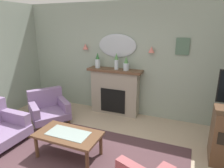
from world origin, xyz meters
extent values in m
cube|color=#93A393|center=(0.00, 2.56, 1.37)|extent=(6.62, 0.10, 2.74)
cube|color=#4C3338|center=(0.00, 0.20, 0.01)|extent=(3.20, 2.40, 0.01)
cube|color=gray|center=(-0.30, 2.35, 0.55)|extent=(1.20, 0.28, 1.10)
cube|color=black|center=(-0.30, 2.25, 0.38)|extent=(0.64, 0.12, 0.60)
cube|color=brown|center=(-0.30, 2.33, 1.13)|extent=(1.36, 0.36, 0.06)
cylinder|color=silver|center=(-0.75, 2.31, 1.27)|extent=(0.13, 0.13, 0.22)
cone|color=#2D6633|center=(-0.75, 2.31, 1.46)|extent=(0.10, 0.10, 0.16)
cylinder|color=silver|center=(-0.25, 2.31, 1.28)|extent=(0.10, 0.10, 0.24)
cone|color=#4C8447|center=(-0.25, 2.31, 1.48)|extent=(0.10, 0.10, 0.16)
cylinder|color=silver|center=(0.00, 2.31, 1.25)|extent=(0.13, 0.13, 0.17)
cone|color=#4C8447|center=(0.00, 2.31, 1.41)|extent=(0.10, 0.10, 0.16)
ellipsoid|color=#B2BCC6|center=(-0.30, 2.48, 1.71)|extent=(0.96, 0.06, 0.56)
cone|color=#D17066|center=(-1.15, 2.43, 1.66)|extent=(0.14, 0.14, 0.14)
cone|color=#D17066|center=(0.55, 2.43, 1.66)|extent=(0.14, 0.14, 0.14)
cube|color=#4C6B56|center=(1.20, 2.49, 1.75)|extent=(0.28, 0.03, 0.36)
cube|color=brown|center=(-0.36, 0.39, 0.42)|extent=(1.10, 0.60, 0.04)
cube|color=#8C9E99|center=(-0.36, 0.39, 0.44)|extent=(0.72, 0.36, 0.01)
cylinder|color=brown|center=(-0.85, 0.15, 0.20)|extent=(0.06, 0.06, 0.40)
cylinder|color=brown|center=(0.13, 0.15, 0.20)|extent=(0.06, 0.06, 0.40)
cylinder|color=brown|center=(-0.85, 0.63, 0.20)|extent=(0.06, 0.06, 0.40)
cylinder|color=brown|center=(0.13, 0.63, 0.20)|extent=(0.06, 0.06, 0.40)
cube|color=gray|center=(-1.79, 0.57, 0.40)|extent=(0.76, 0.17, 0.24)
cylinder|color=brown|center=(-1.46, 0.55, 0.05)|extent=(0.07, 0.07, 0.10)
cylinder|color=brown|center=(-2.13, 0.57, 0.05)|extent=(0.07, 0.07, 0.10)
cube|color=gray|center=(-1.53, 1.33, 0.18)|extent=(1.12, 1.12, 0.16)
cube|color=gray|center=(-1.81, 1.53, 0.48)|extent=(0.61, 0.74, 0.45)
cube|color=gray|center=(-1.74, 1.06, 0.37)|extent=(0.66, 0.54, 0.22)
cube|color=gray|center=(-1.33, 1.60, 0.37)|extent=(0.66, 0.54, 0.22)
cylinder|color=brown|center=(-1.47, 0.85, 0.05)|extent=(0.06, 0.06, 0.10)
cylinder|color=brown|center=(-1.06, 1.40, 0.05)|extent=(0.06, 0.06, 0.10)
cylinder|color=brown|center=(-2.01, 1.26, 0.05)|extent=(0.06, 0.06, 0.10)
cylinder|color=brown|center=(-1.60, 1.80, 0.05)|extent=(0.06, 0.06, 0.10)
cylinder|color=#474C56|center=(-2.21, 1.81, 0.08)|extent=(0.18, 0.18, 0.16)
cylinder|color=brown|center=(-2.21, 1.81, 0.25)|extent=(0.03, 0.03, 0.17)
cone|color=#38753D|center=(-2.11, 1.80, 0.43)|extent=(0.09, 0.26, 0.19)
cone|color=#38753D|center=(-2.21, 1.92, 0.43)|extent=(0.24, 0.07, 0.22)
cone|color=#38753D|center=(-2.31, 1.81, 0.43)|extent=(0.07, 0.26, 0.18)
cone|color=#38753D|center=(-2.21, 1.71, 0.43)|extent=(0.21, 0.07, 0.25)
camera|label=1|loc=(1.46, -2.08, 2.19)|focal=32.00mm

